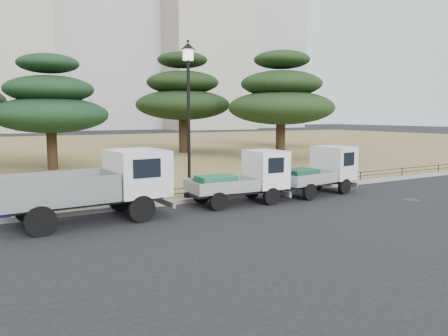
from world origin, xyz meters
TOP-DOWN VIEW (x-y plane):
  - ground at (0.00, 0.00)m, footprint 220.00×220.00m
  - lawn at (0.00, 30.60)m, footprint 120.00×56.00m
  - curb at (0.00, 2.60)m, footprint 120.00×0.25m
  - truck_large at (-4.83, 1.43)m, footprint 5.03×2.25m
  - truck_kei_front at (0.58, 1.47)m, footprint 3.73×1.76m
  - truck_kei_rear at (4.37, 1.63)m, footprint 3.87×2.07m
  - street_lamp at (-1.01, 2.90)m, footprint 0.51×0.51m
  - pipe_fence at (0.00, 2.75)m, footprint 38.00×0.04m
  - manhole at (6.50, -1.20)m, footprint 0.60×0.60m
  - pine_center_left at (-4.17, 14.52)m, footprint 6.41×6.41m
  - pine_center_right at (7.11, 21.20)m, footprint 7.75×7.75m
  - pine_east_near at (11.03, 13.09)m, footprint 7.52×7.52m
  - pine_east_far at (18.63, 23.36)m, footprint 7.24×7.24m
  - tower_east at (40.00, 82.00)m, footprint 20.00×18.00m
  - radio_tower at (72.00, 85.00)m, footprint 1.80×1.80m

SIDE VIEW (x-z plane):
  - ground at x=0.00m, z-range 0.00..0.00m
  - manhole at x=6.50m, z-range 0.00..0.01m
  - lawn at x=0.00m, z-range 0.00..0.15m
  - curb at x=0.00m, z-range 0.00..0.16m
  - pipe_fence at x=0.00m, z-range 0.24..0.64m
  - truck_kei_front at x=0.58m, z-range 0.00..1.93m
  - truck_kei_rear at x=4.37m, z-range 0.00..1.93m
  - truck_large at x=-4.83m, z-range 0.12..2.27m
  - pine_center_left at x=-4.17m, z-range 0.65..7.17m
  - street_lamp at x=-1.01m, z-range 1.16..6.91m
  - pine_east_far at x=18.63m, z-range 0.71..7.98m
  - pine_east_near at x=11.03m, z-range 0.74..8.34m
  - pine_center_right at x=7.11m, z-range 0.80..9.02m
  - tower_east at x=40.00m, z-range 0.00..48.00m
  - radio_tower at x=72.00m, z-range -1.46..61.54m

